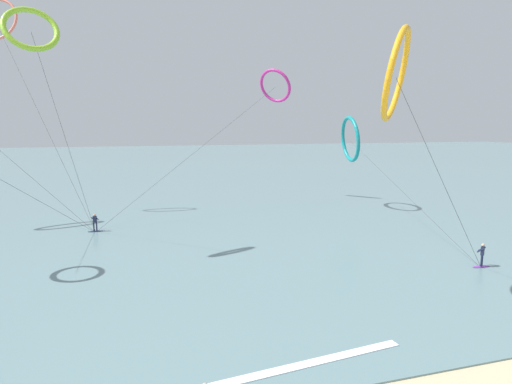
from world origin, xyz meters
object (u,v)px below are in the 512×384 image
Objects in this scene: kite_magenta at (275,86)px; kite_lime at (31,29)px; kite_amber at (396,75)px; kite_teal at (350,139)px; surfer_violet at (482,257)px; surfer_navy at (95,224)px.

kite_magenta is 1.33× the size of kite_lime.
kite_magenta reaches higher than kite_amber.
kite_lime reaches higher than kite_amber.
kite_teal is 1.65× the size of kite_amber.
kite_magenta reaches higher than kite_teal.
kite_teal is at bearing 177.29° from kite_magenta.
surfer_violet and surfer_navy have the same top height.
surfer_navy is at bearing 80.08° from kite_magenta.
kite_lime is (-29.69, 10.64, 15.71)m from surfer_violet.
surfer_navy is 28.95m from kite_magenta.
kite_lime reaches higher than surfer_violet.
kite_magenta is at bearing 22.56° from kite_lime.
kite_lime reaches higher than kite_teal.
kite_amber is (-9.81, -3.17, 11.77)m from surfer_violet.
kite_magenta is 1.61× the size of kite_amber.
kite_teal is 34.17m from kite_lime.
kite_teal is 27.99m from kite_amber.
surfer_navy is 29.63m from kite_teal.
surfer_navy is 17.73m from kite_lime.
surfer_violet is 34.28m from kite_magenta.
kite_magenta is 34.38m from kite_amber.
kite_amber is (17.15, -21.57, 11.77)m from surfer_navy.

